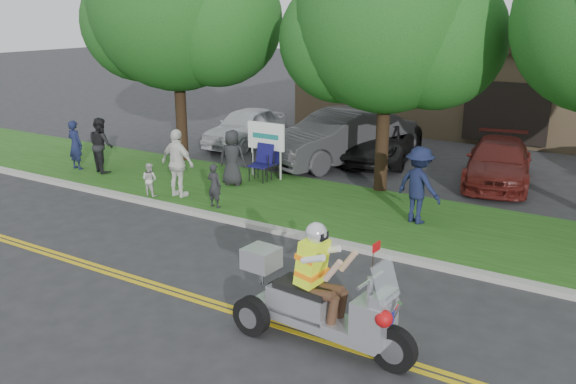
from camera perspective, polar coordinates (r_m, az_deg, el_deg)
The scene contains 23 objects.
ground at distance 11.60m, azimuth -8.33°, elevation -8.51°, with size 120.00×120.00×0.00m, color #28282B.
centerline_near at distance 11.21m, azimuth -10.26°, elevation -9.51°, with size 60.00×0.10×0.01m, color gold.
centerline_far at distance 11.32m, azimuth -9.71°, elevation -9.22°, with size 60.00×0.10×0.01m, color gold.
curb at distance 13.85m, azimuth -0.22°, elevation -3.77°, with size 60.00×0.25×0.12m, color #A8A89E.
grass_verge at distance 15.61m, azimuth 3.97°, elevation -1.43°, with size 60.00×4.00×0.10m, color #1F4913.
commercial_building at distance 27.51m, azimuth 21.74°, elevation 9.53°, with size 18.00×8.20×4.00m.
tree_left at distance 20.04m, azimuth -10.25°, elevation 16.32°, with size 6.62×5.40×7.78m.
tree_mid at distance 16.45m, azimuth 9.50°, elevation 14.86°, with size 5.88×4.80×7.05m.
business_sign at distance 17.90m, azimuth -2.07°, elevation 4.96°, with size 1.25×0.06×1.75m.
trike_scooter at distance 9.34m, azimuth 2.77°, elevation -10.26°, with size 2.98×1.03×1.95m.
lawn_chair_a at distance 17.75m, azimuth -2.39°, elevation 3.01°, with size 0.56×0.59×1.06m.
lawn_chair_b at distance 17.95m, azimuth -1.76°, elevation 3.27°, with size 0.68×0.70×1.11m.
spectator_adult_left at distance 20.08m, azimuth -19.28°, elevation 4.19°, with size 0.56×0.37×1.53m, color #161C3D.
spectator_adult_mid at distance 19.46m, azimuth -17.08°, elevation 4.23°, with size 0.81×0.63×1.67m, color black.
spectator_adult_right at distance 16.33m, azimuth -10.28°, elevation 2.66°, with size 1.06×0.44×1.82m, color white.
spectator_chair_a at distance 14.40m, azimuth 12.15°, elevation 0.64°, with size 1.17×0.67×1.81m, color #141A39.
spectator_chair_b at distance 17.27m, azimuth -5.24°, elevation 3.23°, with size 0.77×0.50×1.58m, color black.
child_left at distance 15.38m, azimuth -6.90°, elevation 0.61°, with size 0.41×0.27×1.13m, color black.
child_right at distance 16.65m, azimuth -12.83°, elevation 1.15°, with size 0.44×0.34×0.90m, color beige.
parked_car_far_left at distance 22.89m, azimuth -3.96°, elevation 6.11°, with size 1.65×4.11×1.40m, color silver.
parked_car_left at distance 20.06m, azimuth 4.87°, elevation 5.11°, with size 1.87×5.36×1.77m, color #2F2F31.
parked_car_mid at distance 20.72m, azimuth 8.65°, elevation 4.66°, with size 2.13×4.61×1.28m, color black.
parked_car_right at distance 18.81m, azimuth 19.08°, elevation 2.67°, with size 1.78×4.37×1.27m, color #561814.
Camera 1 is at (6.89, -7.94, 4.92)m, focal length 38.00 mm.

